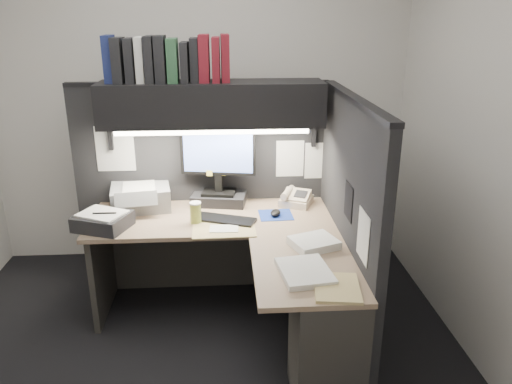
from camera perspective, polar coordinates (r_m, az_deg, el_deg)
floor at (r=3.44m, az=-6.68°, el=-17.80°), size 3.50×3.50×0.00m
wall_back at (r=4.30m, az=-6.51°, el=9.70°), size 3.50×0.04×2.70m
wall_front at (r=1.45m, az=-11.47°, el=-11.50°), size 3.50×0.04×2.70m
wall_right at (r=3.22m, az=25.15°, el=4.57°), size 0.04×3.00×2.70m
partition_back at (r=3.88m, az=-6.10°, el=0.22°), size 1.90×0.06×1.60m
partition_right at (r=3.27m, az=10.31°, el=-3.80°), size 0.06×1.50×1.60m
desk at (r=3.19m, az=0.80°, el=-11.33°), size 1.70×1.53×0.73m
overhead_shelf at (r=3.53m, az=-5.05°, el=10.04°), size 1.55×0.34×0.30m
task_light_tube at (r=3.42m, az=-5.01°, el=6.84°), size 1.32×0.04×0.04m
monitor at (r=3.72m, az=-4.31°, el=2.11°), size 0.55×0.31×0.60m
keyboard at (r=3.47m, az=-3.70°, el=-3.16°), size 0.47×0.29×0.02m
mousepad at (r=3.57m, az=2.27°, el=-2.64°), size 0.24×0.22×0.00m
mouse at (r=3.55m, az=2.24°, el=-2.39°), size 0.10×0.13×0.04m
telephone at (r=3.77m, az=4.61°, el=-0.78°), size 0.29×0.29×0.09m
coffee_cup at (r=3.44m, az=-6.92°, el=-2.45°), size 0.08×0.08×0.14m
printer at (r=3.78m, az=-13.01°, el=-0.52°), size 0.47×0.42×0.17m
notebook_stack at (r=3.49m, az=-17.10°, el=-3.21°), size 0.41×0.38×0.10m
open_folder at (r=3.34m, az=-3.68°, el=-4.30°), size 0.42×0.28×0.01m
paper_stack_a at (r=3.11m, az=6.64°, el=-5.79°), size 0.33×0.30×0.05m
paper_stack_b at (r=2.80m, az=5.61°, el=-9.05°), size 0.31×0.37×0.03m
manila_stack at (r=2.69m, az=9.23°, el=-10.74°), size 0.27×0.33×0.02m
binder_row at (r=3.51m, az=-10.13°, el=14.67°), size 0.83×0.26×0.31m
pinned_papers at (r=3.45m, az=0.04°, el=2.29°), size 1.76×1.31×0.51m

